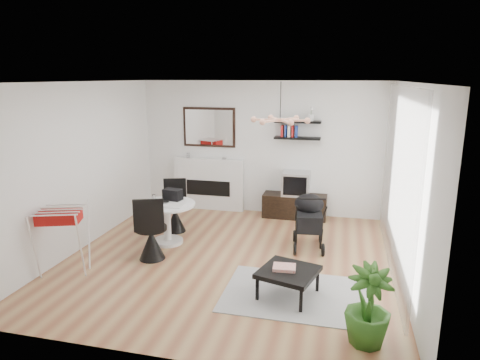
% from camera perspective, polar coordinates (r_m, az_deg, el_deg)
% --- Properties ---
extents(floor, '(5.00, 5.00, 0.00)m').
position_cam_1_polar(floor, '(6.80, -1.36, -10.45)').
color(floor, '#925638').
rests_on(floor, ground).
extents(ceiling, '(5.00, 5.00, 0.00)m').
position_cam_1_polar(ceiling, '(6.21, -1.50, 12.94)').
color(ceiling, white).
rests_on(ceiling, wall_back).
extents(wall_back, '(5.00, 0.00, 5.00)m').
position_cam_1_polar(wall_back, '(8.76, 2.83, 4.26)').
color(wall_back, white).
rests_on(wall_back, floor).
extents(wall_left, '(0.00, 5.00, 5.00)m').
position_cam_1_polar(wall_left, '(7.41, -20.45, 1.68)').
color(wall_left, white).
rests_on(wall_left, floor).
extents(wall_right, '(0.00, 5.00, 5.00)m').
position_cam_1_polar(wall_right, '(6.22, 21.41, -0.55)').
color(wall_right, white).
rests_on(wall_right, floor).
extents(sheer_curtain, '(0.04, 3.60, 2.60)m').
position_cam_1_polar(sheer_curtain, '(6.40, 20.30, -0.08)').
color(sheer_curtain, white).
rests_on(sheer_curtain, wall_right).
extents(fireplace, '(1.50, 0.17, 2.16)m').
position_cam_1_polar(fireplace, '(9.09, -4.14, 0.31)').
color(fireplace, white).
rests_on(fireplace, floor).
extents(shelf_lower, '(0.90, 0.25, 0.04)m').
position_cam_1_polar(shelf_lower, '(8.49, 7.65, 5.56)').
color(shelf_lower, black).
rests_on(shelf_lower, wall_back).
extents(shelf_upper, '(0.90, 0.25, 0.04)m').
position_cam_1_polar(shelf_upper, '(8.45, 7.71, 7.71)').
color(shelf_upper, black).
rests_on(shelf_upper, wall_back).
extents(pendant_lamp, '(0.90, 0.90, 0.10)m').
position_cam_1_polar(pendant_lamp, '(6.39, 5.37, 7.97)').
color(pendant_lamp, tan).
rests_on(pendant_lamp, ceiling).
extents(tv_console, '(1.26, 0.44, 0.47)m').
position_cam_1_polar(tv_console, '(8.69, 7.29, -3.46)').
color(tv_console, black).
rests_on(tv_console, floor).
extents(crt_tv, '(0.53, 0.46, 0.46)m').
position_cam_1_polar(crt_tv, '(8.56, 7.48, -0.47)').
color(crt_tv, '#B3B3B5').
rests_on(crt_tv, tv_console).
extents(dining_table, '(0.96, 0.96, 0.70)m').
position_cam_1_polar(dining_table, '(7.35, -9.72, -4.89)').
color(dining_table, white).
rests_on(dining_table, floor).
extents(laptop, '(0.36, 0.26, 0.03)m').
position_cam_1_polar(laptop, '(7.31, -10.73, -2.96)').
color(laptop, black).
rests_on(laptop, dining_table).
extents(black_bag, '(0.34, 0.24, 0.19)m').
position_cam_1_polar(black_bag, '(7.45, -8.96, -1.92)').
color(black_bag, black).
rests_on(black_bag, dining_table).
extents(newspaper, '(0.34, 0.28, 0.01)m').
position_cam_1_polar(newspaper, '(7.12, -8.92, -3.42)').
color(newspaper, white).
rests_on(newspaper, dining_table).
extents(drinking_glass, '(0.06, 0.06, 0.11)m').
position_cam_1_polar(drinking_glass, '(7.47, -11.41, -2.31)').
color(drinking_glass, white).
rests_on(drinking_glass, dining_table).
extents(chair_far, '(0.49, 0.51, 0.95)m').
position_cam_1_polar(chair_far, '(7.95, -8.62, -4.66)').
color(chair_far, black).
rests_on(chair_far, floor).
extents(chair_near, '(0.54, 0.55, 1.03)m').
position_cam_1_polar(chair_near, '(6.80, -11.74, -7.77)').
color(chair_near, black).
rests_on(chair_near, floor).
extents(drying_rack, '(0.82, 0.80, 0.98)m').
position_cam_1_polar(drying_rack, '(6.63, -22.57, -7.36)').
color(drying_rack, white).
rests_on(drying_rack, floor).
extents(stroller, '(0.59, 0.85, 0.99)m').
position_cam_1_polar(stroller, '(7.19, 9.15, -5.63)').
color(stroller, black).
rests_on(stroller, floor).
extents(rug, '(1.84, 1.33, 0.01)m').
position_cam_1_polar(rug, '(5.82, 7.31, -14.89)').
color(rug, '#9F9F9F').
rests_on(rug, floor).
extents(coffee_table, '(0.85, 0.85, 0.35)m').
position_cam_1_polar(coffee_table, '(5.64, 6.46, -12.19)').
color(coffee_table, black).
rests_on(coffee_table, rug).
extents(magazines, '(0.31, 0.25, 0.04)m').
position_cam_1_polar(magazines, '(5.63, 5.93, -11.53)').
color(magazines, '#D84936').
rests_on(magazines, coffee_table).
extents(potted_plant, '(0.61, 0.61, 0.88)m').
position_cam_1_polar(potted_plant, '(4.85, 16.73, -15.78)').
color(potted_plant, '#2B5D1A').
rests_on(potted_plant, floor).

